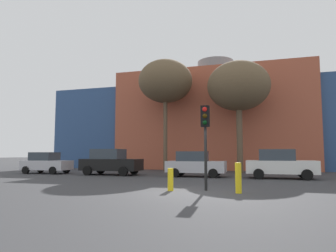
{
  "coord_description": "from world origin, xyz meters",
  "views": [
    {
      "loc": [
        2.67,
        -11.81,
        1.51
      ],
      "look_at": [
        -3.01,
        7.37,
        3.38
      ],
      "focal_mm": 32.09,
      "sensor_mm": 36.0,
      "label": 1
    }
  ],
  "objects_px": {
    "traffic_light_island": "(205,128)",
    "bollard_yellow_0": "(238,178)",
    "parked_car_2": "(195,164)",
    "bare_tree_0": "(239,87)",
    "parked_car_3": "(280,164)",
    "bare_tree_1": "(165,82)",
    "parked_car_1": "(111,162)",
    "parked_car_0": "(46,163)",
    "bollard_yellow_1": "(170,179)"
  },
  "relations": [
    {
      "from": "parked_car_0",
      "to": "bollard_yellow_1",
      "type": "bearing_deg",
      "value": -32.3
    },
    {
      "from": "parked_car_1",
      "to": "traffic_light_island",
      "type": "relative_size",
      "value": 1.21
    },
    {
      "from": "parked_car_2",
      "to": "bare_tree_1",
      "type": "relative_size",
      "value": 0.39
    },
    {
      "from": "parked_car_2",
      "to": "traffic_light_island",
      "type": "relative_size",
      "value": 1.09
    },
    {
      "from": "traffic_light_island",
      "to": "bare_tree_0",
      "type": "distance_m",
      "value": 13.37
    },
    {
      "from": "bollard_yellow_0",
      "to": "bollard_yellow_1",
      "type": "height_order",
      "value": "bollard_yellow_0"
    },
    {
      "from": "parked_car_0",
      "to": "bare_tree_1",
      "type": "relative_size",
      "value": 0.38
    },
    {
      "from": "bollard_yellow_0",
      "to": "parked_car_2",
      "type": "bearing_deg",
      "value": 112.69
    },
    {
      "from": "bare_tree_0",
      "to": "bollard_yellow_0",
      "type": "relative_size",
      "value": 7.8
    },
    {
      "from": "parked_car_1",
      "to": "bare_tree_0",
      "type": "bearing_deg",
      "value": 30.4
    },
    {
      "from": "parked_car_2",
      "to": "bare_tree_0",
      "type": "xyz_separation_m",
      "value": [
        2.66,
        5.23,
        6.24
      ]
    },
    {
      "from": "bare_tree_1",
      "to": "bollard_yellow_0",
      "type": "distance_m",
      "value": 16.7
    },
    {
      "from": "traffic_light_island",
      "to": "bollard_yellow_0",
      "type": "height_order",
      "value": "traffic_light_island"
    },
    {
      "from": "parked_car_2",
      "to": "bollard_yellow_0",
      "type": "xyz_separation_m",
      "value": [
        3.27,
        -7.82,
        -0.25
      ]
    },
    {
      "from": "parked_car_3",
      "to": "traffic_light_island",
      "type": "distance_m",
      "value": 8.28
    },
    {
      "from": "parked_car_1",
      "to": "parked_car_3",
      "type": "relative_size",
      "value": 1.04
    },
    {
      "from": "traffic_light_island",
      "to": "bollard_yellow_1",
      "type": "bearing_deg",
      "value": -73.65
    },
    {
      "from": "parked_car_0",
      "to": "traffic_light_island",
      "type": "bearing_deg",
      "value": -28.15
    },
    {
      "from": "bare_tree_0",
      "to": "parked_car_0",
      "type": "bearing_deg",
      "value": -160.15
    },
    {
      "from": "parked_car_1",
      "to": "bare_tree_1",
      "type": "relative_size",
      "value": 0.43
    },
    {
      "from": "parked_car_1",
      "to": "parked_car_2",
      "type": "relative_size",
      "value": 1.11
    },
    {
      "from": "parked_car_2",
      "to": "bare_tree_1",
      "type": "xyz_separation_m",
      "value": [
        -3.74,
        5.41,
        7.14
      ]
    },
    {
      "from": "parked_car_1",
      "to": "bare_tree_0",
      "type": "height_order",
      "value": "bare_tree_0"
    },
    {
      "from": "parked_car_2",
      "to": "bollard_yellow_0",
      "type": "height_order",
      "value": "parked_car_2"
    },
    {
      "from": "parked_car_0",
      "to": "parked_car_2",
      "type": "relative_size",
      "value": 0.97
    },
    {
      "from": "bollard_yellow_0",
      "to": "bollard_yellow_1",
      "type": "relative_size",
      "value": 1.28
    },
    {
      "from": "parked_car_0",
      "to": "bollard_yellow_0",
      "type": "xyz_separation_m",
      "value": [
        15.09,
        -7.82,
        -0.23
      ]
    },
    {
      "from": "bollard_yellow_0",
      "to": "bare_tree_0",
      "type": "bearing_deg",
      "value": 92.69
    },
    {
      "from": "parked_car_2",
      "to": "parked_car_3",
      "type": "distance_m",
      "value": 5.32
    },
    {
      "from": "bare_tree_0",
      "to": "bollard_yellow_1",
      "type": "height_order",
      "value": "bare_tree_0"
    },
    {
      "from": "parked_car_3",
      "to": "bare_tree_1",
      "type": "height_order",
      "value": "bare_tree_1"
    },
    {
      "from": "parked_car_3",
      "to": "bollard_yellow_1",
      "type": "height_order",
      "value": "parked_car_3"
    },
    {
      "from": "parked_car_2",
      "to": "parked_car_0",
      "type": "bearing_deg",
      "value": -180.0
    },
    {
      "from": "parked_car_2",
      "to": "bollard_yellow_0",
      "type": "distance_m",
      "value": 8.48
    },
    {
      "from": "parked_car_3",
      "to": "traffic_light_island",
      "type": "xyz_separation_m",
      "value": [
        -3.39,
        -7.35,
        1.72
      ]
    },
    {
      "from": "parked_car_0",
      "to": "bollard_yellow_1",
      "type": "xyz_separation_m",
      "value": [
        12.35,
        -7.81,
        -0.36
      ]
    },
    {
      "from": "traffic_light_island",
      "to": "bollard_yellow_0",
      "type": "relative_size",
      "value": 3.02
    },
    {
      "from": "bare_tree_0",
      "to": "bollard_yellow_0",
      "type": "distance_m",
      "value": 14.59
    },
    {
      "from": "parked_car_1",
      "to": "parked_car_3",
      "type": "xyz_separation_m",
      "value": [
        11.57,
        -0.0,
        -0.03
      ]
    },
    {
      "from": "parked_car_3",
      "to": "bare_tree_0",
      "type": "relative_size",
      "value": 0.45
    },
    {
      "from": "bare_tree_1",
      "to": "bollard_yellow_1",
      "type": "height_order",
      "value": "bare_tree_1"
    },
    {
      "from": "parked_car_3",
      "to": "bare_tree_1",
      "type": "bearing_deg",
      "value": 149.15
    },
    {
      "from": "bollard_yellow_1",
      "to": "bare_tree_0",
      "type": "bearing_deg",
      "value": 80.72
    },
    {
      "from": "parked_car_2",
      "to": "bare_tree_0",
      "type": "bearing_deg",
      "value": 63.05
    },
    {
      "from": "traffic_light_island",
      "to": "bare_tree_1",
      "type": "bearing_deg",
      "value": -157.65
    },
    {
      "from": "parked_car_1",
      "to": "parked_car_3",
      "type": "bearing_deg",
      "value": -0.0
    },
    {
      "from": "parked_car_1",
      "to": "bare_tree_0",
      "type": "distance_m",
      "value": 12.02
    },
    {
      "from": "parked_car_2",
      "to": "traffic_light_island",
      "type": "height_order",
      "value": "traffic_light_island"
    },
    {
      "from": "parked_car_0",
      "to": "parked_car_2",
      "type": "bearing_deg",
      "value": 0.0
    },
    {
      "from": "parked_car_0",
      "to": "parked_car_2",
      "type": "height_order",
      "value": "parked_car_2"
    }
  ]
}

